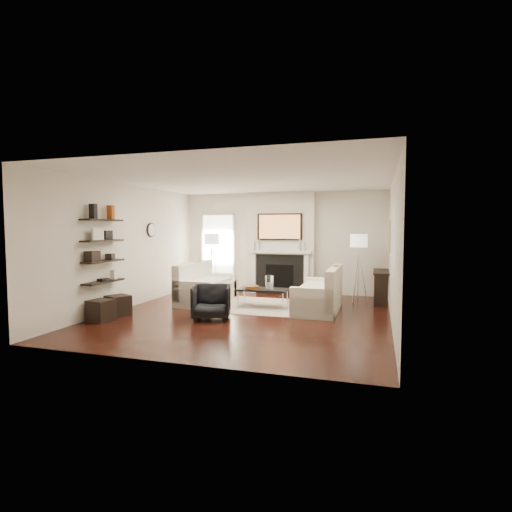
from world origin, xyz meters
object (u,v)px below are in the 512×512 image
(loveseat_left_base, at_px, (207,293))
(armchair, at_px, (211,300))
(lamp_left_shade, at_px, (212,239))
(ottoman_near, at_px, (118,305))
(coffee_table, at_px, (263,290))
(loveseat_right_base, at_px, (318,301))
(lamp_right_shade, at_px, (359,241))

(loveseat_left_base, distance_m, armchair, 1.78)
(lamp_left_shade, height_order, ottoman_near, lamp_left_shade)
(coffee_table, height_order, armchair, armchair)
(ottoman_near, bearing_deg, loveseat_right_base, 23.50)
(coffee_table, relative_size, lamp_right_shade, 2.75)
(loveseat_left_base, distance_m, loveseat_right_base, 2.66)
(loveseat_right_base, distance_m, armchair, 2.31)
(coffee_table, distance_m, lamp_left_shade, 2.79)
(lamp_left_shade, xyz_separation_m, lamp_right_shade, (3.90, -0.33, 0.00))
(loveseat_left_base, bearing_deg, lamp_left_shade, 108.61)
(ottoman_near, bearing_deg, loveseat_left_base, 58.82)
(loveseat_right_base, relative_size, lamp_right_shade, 4.50)
(armchair, xyz_separation_m, lamp_right_shade, (2.60, 2.71, 1.09))
(armchair, bearing_deg, coffee_table, 46.76)
(loveseat_left_base, relative_size, coffee_table, 1.64)
(loveseat_left_base, xyz_separation_m, lamp_left_shade, (-0.49, 1.46, 1.24))
(coffee_table, distance_m, armchair, 1.48)
(lamp_right_shade, bearing_deg, loveseat_right_base, -119.72)
(lamp_left_shade, bearing_deg, loveseat_right_base, -27.79)
(loveseat_right_base, height_order, lamp_right_shade, lamp_right_shade)
(coffee_table, relative_size, ottoman_near, 2.75)
(armchair, distance_m, lamp_right_shade, 3.91)
(armchair, xyz_separation_m, lamp_left_shade, (-1.30, 3.04, 1.09))
(lamp_right_shade, bearing_deg, loveseat_left_base, -161.73)
(coffee_table, relative_size, armchair, 1.52)
(ottoman_near, bearing_deg, lamp_left_shade, 79.34)
(armchair, relative_size, lamp_left_shade, 1.80)
(lamp_right_shade, relative_size, ottoman_near, 1.00)
(loveseat_left_base, xyz_separation_m, ottoman_near, (-1.11, -1.84, -0.01))
(lamp_left_shade, distance_m, ottoman_near, 3.58)
(loveseat_left_base, xyz_separation_m, coffee_table, (1.45, -0.24, 0.19))
(coffee_table, xyz_separation_m, lamp_left_shade, (-1.94, 1.70, 1.05))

